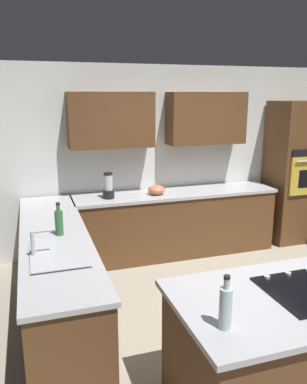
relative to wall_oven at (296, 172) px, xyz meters
name	(u,v)px	position (x,y,z in m)	size (l,w,h in m)	color
ground_plane	(244,314)	(1.85, 1.72, -1.06)	(14.00, 14.00, 0.00)	#9E937F
wall_back	(170,149)	(1.92, -0.33, 0.39)	(6.00, 0.44, 2.60)	silver
lower_cabinets_back	(175,224)	(1.95, 0.00, -0.63)	(2.80, 0.60, 0.86)	brown
countertop_back	(176,193)	(1.95, 0.00, -0.18)	(2.84, 0.64, 0.04)	#B2B2B7
lower_cabinets_side	(57,277)	(3.67, 1.17, -0.63)	(0.60, 2.90, 0.86)	brown
countertop_side	(54,235)	(3.67, 1.17, -0.18)	(0.64, 2.94, 0.04)	#B2B2B7
wall_oven	(296,172)	(0.00, 0.00, 0.00)	(0.80, 0.66, 2.11)	brown
sink_unit	(57,253)	(3.68, 1.72, -0.14)	(0.46, 0.70, 0.23)	#515456
blender	(108,187)	(2.90, 0.04, -0.01)	(0.15, 0.15, 0.34)	black
mixing_bowl	(156,190)	(2.25, 0.04, -0.09)	(0.23, 0.23, 0.13)	#CC724C
dish_soap_bottle	(59,222)	(3.62, 1.24, -0.03)	(0.08, 0.08, 0.32)	#336B38
oil_bottle	(225,307)	(2.85, 3.10, -0.02)	(0.07, 0.07, 0.33)	silver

